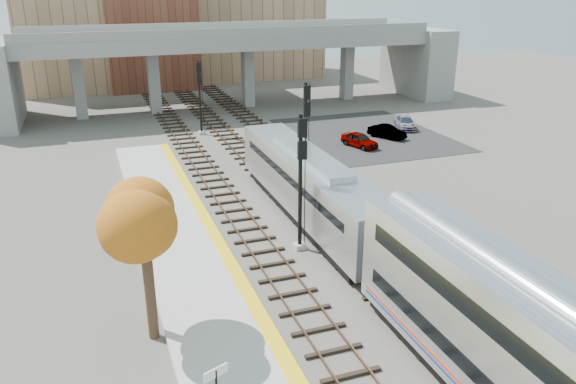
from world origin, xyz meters
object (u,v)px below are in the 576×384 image
object	(u,v)px
signal_mast_far	(200,98)
tree	(143,219)
car_a	(360,140)
car_c	(405,122)
signal_mast_near	(301,183)
signal_mast_mid	(306,135)
car_b	(387,132)
locomotive	(310,185)

from	to	relation	value
signal_mast_far	tree	world-z (taller)	tree
car_a	car_c	size ratio (longest dim) A/B	0.91
signal_mast_near	signal_mast_mid	size ratio (longest dim) A/B	1.02
car_c	car_a	bearing A→B (deg)	-130.11
signal_mast_mid	car_b	size ratio (longest dim) A/B	2.02
locomotive	car_b	distance (m)	21.13
signal_mast_near	car_c	distance (m)	29.92
signal_mast_near	car_a	xyz separation A→B (m)	(12.51, 17.47, -3.25)
car_c	signal_mast_mid	bearing A→B (deg)	-123.42
signal_mast_near	car_a	size ratio (longest dim) A/B	2.02
signal_mast_mid	signal_mast_near	bearing A→B (deg)	-113.11
signal_mast_far	car_c	size ratio (longest dim) A/B	1.70
tree	car_c	xyz separation A→B (m)	(28.81, 27.68, -4.80)
locomotive	car_c	size ratio (longest dim) A/B	4.54
car_b	signal_mast_far	bearing A→B (deg)	126.83
signal_mast_near	tree	size ratio (longest dim) A/B	1.05
tree	car_a	xyz separation A→B (m)	(21.33, 23.13, -4.76)
signal_mast_mid	tree	xyz separation A→B (m)	(-12.92, -15.27, 1.59)
signal_mast_mid	locomotive	bearing A→B (deg)	-109.01
signal_mast_near	signal_mast_far	distance (m)	26.83
signal_mast_far	tree	distance (m)	33.72
car_b	car_c	xyz separation A→B (m)	(3.62, 2.72, -0.01)
locomotive	signal_mast_near	xyz separation A→B (m)	(-2.10, -3.80, 1.66)
locomotive	car_b	xyz separation A→B (m)	(14.26, 15.50, -1.62)
signal_mast_mid	car_a	distance (m)	11.94
locomotive	tree	size ratio (longest dim) A/B	2.59
locomotive	tree	bearing A→B (deg)	-139.09
tree	car_c	distance (m)	40.23
signal_mast_near	car_a	bearing A→B (deg)	54.39
tree	car_a	distance (m)	31.82
signal_mast_mid	car_c	size ratio (longest dim) A/B	1.81
signal_mast_far	tree	xyz separation A→B (m)	(-8.82, -32.49, 1.88)
signal_mast_mid	car_b	world-z (taller)	signal_mast_mid
signal_mast_mid	car_a	world-z (taller)	signal_mast_mid
tree	signal_mast_near	bearing A→B (deg)	32.69
car_b	locomotive	bearing A→B (deg)	-161.09
signal_mast_near	car_b	distance (m)	25.52
locomotive	car_a	distance (m)	17.26
car_c	signal_mast_near	bearing A→B (deg)	-113.65
signal_mast_far	car_b	xyz separation A→B (m)	(16.36, -7.53, -2.91)
locomotive	tree	world-z (taller)	tree
signal_mast_mid	tree	distance (m)	20.06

